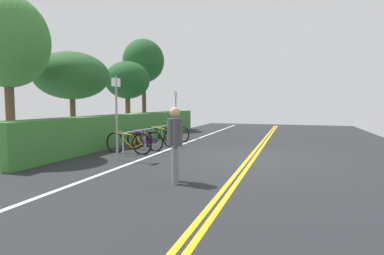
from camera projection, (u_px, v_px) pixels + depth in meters
The scene contains 18 objects.
ground_plane at pixel (251, 159), 9.27m from camera, with size 31.72×10.91×0.05m, color #232628.
centre_line_yellow_inner at pixel (254, 158), 9.24m from camera, with size 28.55×0.10×0.00m, color gold.
centre_line_yellow_outer at pixel (249, 158), 9.29m from camera, with size 28.55×0.10×0.00m, color gold.
bike_lane_stripe_white at pixel (159, 153), 10.25m from camera, with size 28.55×0.12×0.00m, color white.
bike_rack at pixel (154, 132), 11.74m from camera, with size 4.59×0.05×0.75m.
bicycle_0 at pixel (128, 143), 10.09m from camera, with size 0.46×1.78×0.76m.
bicycle_1 at pixel (145, 140), 10.88m from camera, with size 0.54×1.66×0.75m.
bicycle_2 at pixel (158, 139), 11.74m from camera, with size 0.64×1.68×0.68m.
bicycle_3 at pixel (162, 135), 12.62m from camera, with size 0.46×1.69×0.74m.
bicycle_4 at pixel (174, 134), 13.45m from camera, with size 0.66×1.63×0.73m.
pedestrian at pixel (175, 140), 6.31m from camera, with size 0.45×0.32×1.60m.
sign_post_near at pixel (116, 111), 8.74m from camera, with size 0.36×0.08×2.46m.
sign_post_far at pixel (176, 110), 14.70m from camera, with size 0.36×0.06×2.27m.
hedge_backdrop at pixel (133, 127), 13.71m from camera, with size 13.54×0.92×1.21m, color #387533.
tree_near_left at pixel (7, 42), 9.15m from camera, with size 2.46×2.46×4.97m.
tree_mid at pixel (72, 76), 12.26m from camera, with size 2.97×2.97×3.75m.
tree_far_right at pixel (127, 81), 15.78m from camera, with size 2.32×2.32×3.86m.
tree_extra at pixel (144, 61), 18.70m from camera, with size 2.55×2.55×5.63m.
Camera 1 is at (-9.27, -1.16, 1.67)m, focal length 28.31 mm.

